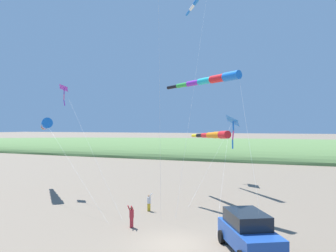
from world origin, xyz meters
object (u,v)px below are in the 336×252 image
object	(u,v)px
cooler_box	(252,231)
kite_windsock_black_fish_shape	(46,125)
parked_car	(249,232)
person_child_grey_jacket	(149,201)
kite_windsock_long_streamer_left	(209,80)
kite_windsock_striped_overhead	(213,135)
person_child_green_jacket	(132,215)
kite_delta_blue_topmost	(234,121)
kite_delta_teal_far_right	(65,89)

from	to	relation	value
cooler_box	kite_windsock_black_fish_shape	size ratio (longest dim) A/B	0.05
parked_car	kite_windsock_black_fish_shape	size ratio (longest dim) A/B	0.34
person_child_grey_jacket	kite_windsock_long_streamer_left	distance (m)	9.64
person_child_grey_jacket	kite_windsock_striped_overhead	size ratio (longest dim) A/B	0.10
person_child_green_jacket	person_child_grey_jacket	world-z (taller)	person_child_green_jacket
kite_windsock_black_fish_shape	kite_windsock_long_streamer_left	xyz separation A→B (m)	(-0.68, -15.30, 3.17)
kite_windsock_black_fish_shape	kite_delta_blue_topmost	xyz separation A→B (m)	(12.38, -14.49, 0.43)
person_child_green_jacket	kite_windsock_long_streamer_left	distance (m)	10.90
person_child_grey_jacket	kite_delta_blue_topmost	size ratio (longest dim) A/B	0.09
person_child_grey_jacket	person_child_green_jacket	bearing A→B (deg)	-169.59
cooler_box	kite_delta_blue_topmost	world-z (taller)	kite_delta_blue_topmost
person_child_green_jacket	kite_delta_teal_far_right	world-z (taller)	kite_delta_teal_far_right
person_child_grey_jacket	kite_delta_blue_topmost	xyz separation A→B (m)	(14.96, -3.06, 5.88)
person_child_grey_jacket	kite_windsock_striped_overhead	world-z (taller)	kite_windsock_striped_overhead
person_child_grey_jacket	kite_windsock_striped_overhead	distance (m)	7.58
kite_windsock_long_streamer_left	kite_windsock_striped_overhead	distance (m)	5.08
person_child_grey_jacket	kite_delta_blue_topmost	world-z (taller)	kite_delta_blue_topmost
person_child_green_jacket	person_child_grey_jacket	bearing A→B (deg)	10.41
person_child_grey_jacket	kite_windsock_black_fish_shape	bearing A→B (deg)	77.28
person_child_grey_jacket	kite_windsock_striped_overhead	xyz separation A→B (m)	(4.97, -3.39, 4.61)
kite_delta_teal_far_right	kite_delta_blue_topmost	size ratio (longest dim) A/B	0.71
parked_car	kite_delta_blue_topmost	size ratio (longest dim) A/B	0.33
parked_car	kite_delta_blue_topmost	distance (m)	21.76
parked_car	kite_windsock_striped_overhead	world-z (taller)	kite_windsock_striped_overhead
kite_delta_teal_far_right	kite_windsock_striped_overhead	xyz separation A→B (m)	(1.91, -13.12, -4.08)
parked_car	cooler_box	world-z (taller)	parked_car
cooler_box	kite_windsock_striped_overhead	size ratio (longest dim) A/B	0.05
parked_car	kite_windsock_black_fish_shape	distance (m)	21.50
parked_car	person_child_grey_jacket	xyz separation A→B (m)	(5.52, 7.80, -0.26)
kite_delta_teal_far_right	kite_windsock_striped_overhead	bearing A→B (deg)	-81.72
kite_delta_blue_topmost	kite_windsock_long_streamer_left	xyz separation A→B (m)	(-13.06, -0.81, 2.74)
kite_windsock_long_streamer_left	kite_windsock_striped_overhead	world-z (taller)	kite_windsock_long_streamer_left
cooler_box	kite_windsock_black_fish_shape	xyz separation A→B (m)	(5.33, 19.00, 5.93)
kite_windsock_black_fish_shape	person_child_grey_jacket	bearing A→B (deg)	-102.72
kite_windsock_striped_overhead	kite_delta_blue_topmost	bearing A→B (deg)	1.90
kite_windsock_black_fish_shape	kite_delta_blue_topmost	size ratio (longest dim) A/B	0.98
person_child_green_jacket	kite_windsock_black_fish_shape	bearing A→B (deg)	61.39
kite_delta_blue_topmost	kite_windsock_striped_overhead	xyz separation A→B (m)	(-9.99, -0.33, -1.28)
kite_delta_blue_topmost	kite_windsock_long_streamer_left	distance (m)	13.37
kite_windsock_long_streamer_left	person_child_grey_jacket	bearing A→B (deg)	116.09
cooler_box	person_child_grey_jacket	world-z (taller)	person_child_grey_jacket
cooler_box	kite_delta_teal_far_right	distance (m)	20.43
cooler_box	kite_delta_blue_topmost	distance (m)	19.36
parked_car	kite_windsock_striped_overhead	size ratio (longest dim) A/B	0.38
person_child_green_jacket	kite_delta_blue_topmost	size ratio (longest dim) A/B	0.10
parked_car	person_child_green_jacket	distance (m)	7.21
cooler_box	person_child_green_jacket	size ratio (longest dim) A/B	0.46
kite_windsock_black_fish_shape	kite_windsock_striped_overhead	size ratio (longest dim) A/B	1.13
parked_car	kite_windsock_long_streamer_left	world-z (taller)	kite_windsock_long_streamer_left
parked_car	person_child_green_jacket	xyz separation A→B (m)	(1.46, 7.06, -0.21)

